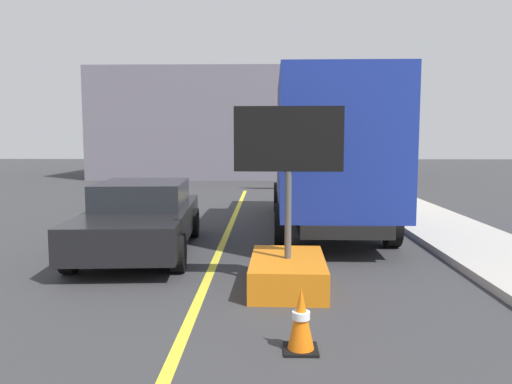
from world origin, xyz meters
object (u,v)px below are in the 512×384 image
Objects in this scene: arrow_board_trailer at (288,256)px; highway_guide_sign at (352,110)px; pickup_car at (141,217)px; box_truck at (327,152)px; traffic_cone_mid_lane at (301,320)px.

highway_guide_sign is (3.14, 13.31, 2.94)m from arrow_board_trailer.
pickup_car is 12.74m from highway_guide_sign.
box_truck is 8.66m from highway_guide_sign.
highway_guide_sign reaches higher than traffic_cone_mid_lane.
arrow_board_trailer is at bearing 91.17° from traffic_cone_mid_lane.
pickup_car is 5.45m from traffic_cone_mid_lane.
arrow_board_trailer is 0.54× the size of highway_guide_sign.
box_truck reaches higher than traffic_cone_mid_lane.
highway_guide_sign reaches higher than pickup_car.
arrow_board_trailer is at bearing -103.29° from highway_guide_sign.
traffic_cone_mid_lane is at bearing -98.68° from box_truck.
highway_guide_sign is at bearing 78.75° from traffic_cone_mid_lane.
arrow_board_trailer is at bearing -40.34° from pickup_car.
highway_guide_sign is at bearing 76.53° from box_truck.
arrow_board_trailer is 5.35m from box_truck.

